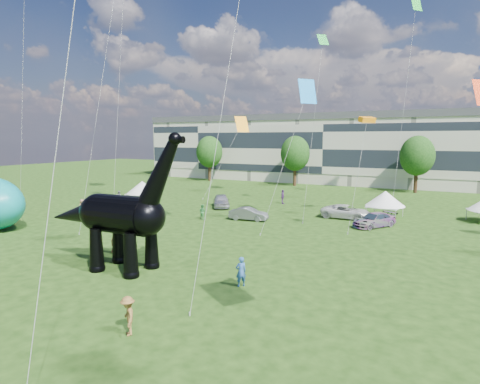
% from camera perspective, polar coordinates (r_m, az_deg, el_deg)
% --- Properties ---
extents(ground, '(220.00, 220.00, 0.00)m').
position_cam_1_polar(ground, '(21.39, -11.87, -15.91)').
color(ground, '#16330C').
rests_on(ground, ground).
extents(terrace_row, '(78.00, 11.00, 12.00)m').
position_cam_1_polar(terrace_row, '(79.76, 12.78, 5.68)').
color(terrace_row, beige).
rests_on(terrace_row, ground).
extents(tree_far_left, '(5.20, 5.20, 9.44)m').
position_cam_1_polar(tree_far_left, '(80.30, -4.38, 6.07)').
color(tree_far_left, '#382314').
rests_on(tree_far_left, ground).
extents(tree_mid_left, '(5.20, 5.20, 9.44)m').
position_cam_1_polar(tree_mid_left, '(72.36, 7.85, 5.85)').
color(tree_mid_left, '#382314').
rests_on(tree_mid_left, ground).
extents(tree_mid_right, '(5.20, 5.20, 9.44)m').
position_cam_1_polar(tree_mid_right, '(68.19, 23.91, 5.16)').
color(tree_mid_right, '#382314').
rests_on(tree_mid_right, ground).
extents(dinosaur_sculpture, '(11.23, 3.18, 9.19)m').
position_cam_1_polar(dinosaur_sculpture, '(27.19, -17.08, -3.33)').
color(dinosaur_sculpture, black).
rests_on(dinosaur_sculpture, ground).
extents(car_silver, '(4.16, 5.03, 1.62)m').
position_cam_1_polar(car_silver, '(49.64, -2.68, -1.25)').
color(car_silver, '#BCBDC1').
rests_on(car_silver, ground).
extents(car_grey, '(4.20, 2.01, 1.33)m').
position_cam_1_polar(car_grey, '(41.82, 1.22, -3.13)').
color(car_grey, slate).
rests_on(car_grey, ground).
extents(car_white, '(5.28, 2.51, 1.46)m').
position_cam_1_polar(car_white, '(44.12, 14.90, -2.74)').
color(car_white, silver).
rests_on(car_white, ground).
extents(car_dark, '(4.17, 4.99, 1.37)m').
position_cam_1_polar(car_dark, '(40.72, 18.55, -3.80)').
color(car_dark, '#595960').
rests_on(car_dark, ground).
extents(gazebo_near, '(4.64, 4.64, 2.88)m').
position_cam_1_polar(gazebo_near, '(45.90, 19.95, -0.91)').
color(gazebo_near, white).
rests_on(gazebo_near, ground).
extents(gazebo_left, '(4.21, 4.21, 2.90)m').
position_cam_1_polar(gazebo_left, '(54.32, -13.72, 0.61)').
color(gazebo_left, silver).
rests_on(gazebo_left, ground).
extents(visitors, '(43.75, 37.14, 1.87)m').
position_cam_1_polar(visitors, '(36.19, -1.02, -4.51)').
color(visitors, black).
rests_on(visitors, ground).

